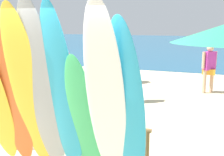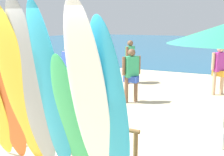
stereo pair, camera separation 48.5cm
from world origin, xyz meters
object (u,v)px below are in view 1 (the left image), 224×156
(surfboard_yellow_2, at_px, (28,93))
(beachgoer_midbeach, at_px, (63,69))
(surfboard_teal_7, at_px, (127,110))
(beachgoer_by_water, at_px, (209,65))
(beachgoer_photographing, at_px, (120,58))
(surfboard_green_5, at_px, (84,120))
(surfboard_grey_3, at_px, (43,91))
(surfboard_teal_4, at_px, (63,95))
(surfboard_orange_1, at_px, (11,93))
(beachgoer_near_rack, at_px, (126,72))
(surfboard_white_6, at_px, (106,102))
(surfboard_rack, at_px, (73,129))

(surfboard_yellow_2, bearing_deg, beachgoer_midbeach, 110.66)
(surfboard_teal_7, xyz_separation_m, beachgoer_by_water, (0.90, 6.34, -0.28))
(surfboard_teal_7, relative_size, beachgoer_photographing, 1.48)
(surfboard_green_5, bearing_deg, surfboard_grey_3, -169.83)
(surfboard_teal_7, height_order, beachgoer_by_water, surfboard_teal_7)
(surfboard_green_5, height_order, beachgoer_photographing, surfboard_green_5)
(surfboard_teal_4, distance_m, beachgoer_midbeach, 4.26)
(surfboard_yellow_2, height_order, beachgoer_midbeach, surfboard_yellow_2)
(beachgoer_photographing, bearing_deg, surfboard_green_5, -161.64)
(surfboard_orange_1, xyz_separation_m, beachgoer_near_rack, (0.50, 4.27, -0.34))
(surfboard_teal_7, height_order, beachgoer_midbeach, surfboard_teal_7)
(surfboard_green_5, bearing_deg, beachgoer_photographing, 109.20)
(surfboard_orange_1, distance_m, surfboard_yellow_2, 0.35)
(surfboard_teal_7, relative_size, beachgoer_near_rack, 1.55)
(surfboard_grey_3, xyz_separation_m, surfboard_teal_7, (1.27, 0.01, -0.14))
(surfboard_yellow_2, xyz_separation_m, beachgoer_photographing, (-0.87, 6.80, -0.34))
(beachgoer_midbeach, distance_m, beachgoer_by_water, 4.83)
(surfboard_green_5, height_order, beachgoer_by_water, surfboard_green_5)
(beachgoer_by_water, xyz_separation_m, beachgoer_photographing, (-3.29, 0.45, 0.03))
(surfboard_green_5, xyz_separation_m, beachgoer_photographing, (-1.74, 6.74, -0.01))
(surfboard_yellow_2, distance_m, surfboard_green_5, 0.93)
(surfboard_orange_1, bearing_deg, beachgoer_midbeach, 105.34)
(surfboard_grey_3, height_order, beachgoer_near_rack, surfboard_grey_3)
(surfboard_white_6, bearing_deg, surfboard_grey_3, 170.08)
(surfboard_white_6, height_order, beachgoer_photographing, surfboard_white_6)
(surfboard_white_6, distance_m, surfboard_teal_7, 0.29)
(surfboard_teal_7, bearing_deg, surfboard_rack, 159.44)
(beachgoer_midbeach, bearing_deg, surfboard_rack, -30.98)
(surfboard_orange_1, height_order, surfboard_grey_3, surfboard_grey_3)
(surfboard_rack, bearing_deg, surfboard_yellow_2, -127.22)
(surfboard_teal_4, height_order, surfboard_white_6, surfboard_white_6)
(surfboard_teal_4, distance_m, beachgoer_near_rack, 4.32)
(surfboard_teal_7, bearing_deg, surfboard_white_6, -152.32)
(surfboard_white_6, height_order, surfboard_teal_7, surfboard_white_6)
(surfboard_green_5, distance_m, beachgoer_by_water, 6.47)
(surfboard_teal_7, distance_m, beachgoer_by_water, 6.40)
(beachgoer_by_water, bearing_deg, surfboard_rack, 25.49)
(surfboard_green_5, bearing_deg, beachgoer_near_rack, 104.30)
(surfboard_grey_3, height_order, surfboard_white_6, surfboard_grey_3)
(beachgoer_by_water, bearing_deg, beachgoer_photographing, -53.34)
(beachgoer_near_rack, bearing_deg, beachgoer_photographing, 61.50)
(surfboard_rack, height_order, surfboard_teal_4, surfboard_teal_4)
(surfboard_yellow_2, relative_size, beachgoer_by_water, 1.66)
(surfboard_white_6, xyz_separation_m, beachgoer_near_rack, (-1.12, 4.38, -0.40))
(surfboard_grey_3, bearing_deg, surfboard_white_6, -6.64)
(surfboard_grey_3, height_order, surfboard_teal_7, surfboard_grey_3)
(surfboard_orange_1, height_order, surfboard_yellow_2, surfboard_yellow_2)
(surfboard_orange_1, xyz_separation_m, beachgoer_midbeach, (-1.25, 3.64, -0.27))
(beachgoer_by_water, bearing_deg, surfboard_white_6, 34.38)
(beachgoer_midbeach, bearing_deg, surfboard_green_5, -29.62)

